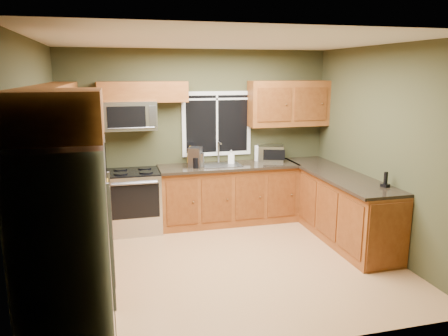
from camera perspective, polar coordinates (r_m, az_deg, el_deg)
name	(u,v)px	position (r m, az deg, el deg)	size (l,w,h in m)	color
floor	(227,263)	(5.63, 0.40, -12.30)	(4.20, 4.20, 0.00)	#AF7C4D
ceiling	(227,41)	(5.12, 0.45, 16.30)	(4.20, 4.20, 0.00)	white
back_wall	(198,137)	(6.94, -3.38, 4.09)	(4.20, 4.20, 0.00)	#3B3B22
front_wall	(284,200)	(3.55, 7.88, -4.12)	(4.20, 4.20, 0.00)	#3B3B22
left_wall	(39,167)	(5.10, -23.02, 0.09)	(3.60, 3.60, 0.00)	#3B3B22
right_wall	(382,150)	(6.08, 19.93, 2.18)	(3.60, 3.60, 0.00)	#3B3B22
window	(217,124)	(6.96, -0.94, 5.81)	(1.12, 0.03, 1.02)	white
base_cabinets_left	(77,229)	(5.76, -18.61, -7.54)	(0.60, 2.65, 0.90)	brown
countertop_left	(77,192)	(5.62, -18.69, -3.02)	(0.65, 2.65, 0.04)	black
base_cabinets_back	(228,195)	(6.93, 0.57, -3.51)	(2.17, 0.60, 0.90)	brown
countertop_back	(229,166)	(6.80, 0.63, 0.24)	(2.17, 0.65, 0.04)	black
base_cabinets_peninsula	(337,206)	(6.58, 14.55, -4.80)	(0.60, 2.52, 0.90)	brown
countertop_peninsula	(337,174)	(6.46, 14.54, -0.81)	(0.65, 2.50, 0.04)	black
upper_cabinets_left	(56,115)	(5.48, -21.04, 6.43)	(0.33, 2.65, 0.72)	brown
upper_cabinets_back_left	(143,92)	(6.60, -10.55, 9.75)	(1.30, 0.33, 0.30)	brown
upper_cabinets_back_right	(289,104)	(7.15, 8.44, 8.33)	(1.30, 0.33, 0.72)	brown
upper_cabinet_over_fridge	(55,114)	(3.68, -21.23, 6.56)	(0.72, 0.90, 0.38)	brown
refrigerator	(66,249)	(3.94, -19.92, -9.97)	(0.74, 0.90, 1.80)	#B7B7BC
range	(134,201)	(6.69, -11.62, -4.21)	(0.76, 0.69, 0.94)	#B7B7BC
microwave	(130,116)	(6.58, -12.16, 6.71)	(0.76, 0.41, 0.42)	#B7B7BC
sink	(221,164)	(6.78, -0.35, 0.49)	(0.60, 0.42, 0.36)	slate
toaster_oven	(271,153)	(7.12, 6.12, 1.93)	(0.48, 0.43, 0.25)	#B7B7BC
coffee_maker	(195,158)	(6.62, -3.76, 1.32)	(0.25, 0.29, 0.30)	slate
kettle	(200,159)	(6.66, -3.21, 1.17)	(0.18, 0.18, 0.25)	#B7B7BC
paper_towel_roll	(258,153)	(7.12, 4.43, 1.95)	(0.14, 0.14, 0.28)	white
soap_bottle_a	(190,155)	(6.86, -4.42, 1.70)	(0.11, 0.11, 0.28)	orange
soap_bottle_b	(231,157)	(6.88, 0.95, 1.46)	(0.10, 0.10, 0.21)	white
soap_bottle_c	(197,159)	(6.89, -3.58, 1.22)	(0.12, 0.12, 0.16)	white
cordless_phone	(385,182)	(5.85, 20.33, -1.77)	(0.11, 0.11, 0.19)	black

